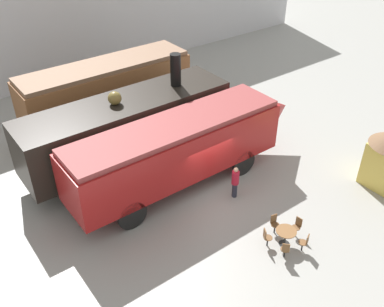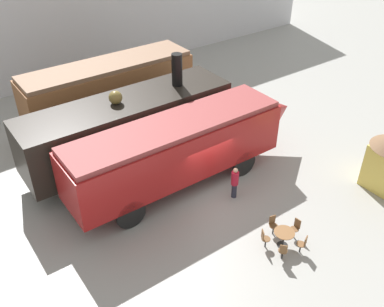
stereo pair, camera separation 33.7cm
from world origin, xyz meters
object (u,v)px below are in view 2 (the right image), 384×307
at_px(steam_locomotive, 129,125).
at_px(streamlined_locomotive, 189,143).
at_px(cafe_table_near, 284,235).
at_px(visitor_person, 235,182).
at_px(passenger_coach_wooden, 109,87).
at_px(cafe_chair_0, 273,224).

xyz_separation_m(steam_locomotive, streamlined_locomotive, (1.50, -3.00, -0.06)).
distance_m(cafe_table_near, visitor_person, 3.52).
relative_size(steam_locomotive, streamlined_locomotive, 0.85).
bearing_deg(visitor_person, passenger_coach_wooden, 97.36).
xyz_separation_m(steam_locomotive, cafe_table_near, (2.02, -8.75, -1.62)).
bearing_deg(cafe_table_near, visitor_person, 83.61).
relative_size(steam_locomotive, cafe_table_near, 12.77).
relative_size(streamlined_locomotive, cafe_table_near, 14.94).
xyz_separation_m(cafe_table_near, visitor_person, (0.39, 3.48, 0.31)).
relative_size(cafe_chair_0, visitor_person, 0.54).
relative_size(passenger_coach_wooden, streamlined_locomotive, 0.79).
distance_m(passenger_coach_wooden, cafe_chair_0, 12.54).
bearing_deg(cafe_chair_0, cafe_table_near, -0.00).
relative_size(streamlined_locomotive, cafe_chair_0, 14.28).
xyz_separation_m(steam_locomotive, cafe_chair_0, (2.18, -7.98, -1.67)).
distance_m(cafe_chair_0, visitor_person, 2.75).
distance_m(streamlined_locomotive, visitor_person, 2.74).
relative_size(steam_locomotive, cafe_chair_0, 12.20).
distance_m(steam_locomotive, streamlined_locomotive, 3.35).
distance_m(passenger_coach_wooden, visitor_person, 9.84).
height_order(passenger_coach_wooden, steam_locomotive, steam_locomotive).
bearing_deg(streamlined_locomotive, cafe_chair_0, -82.24).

